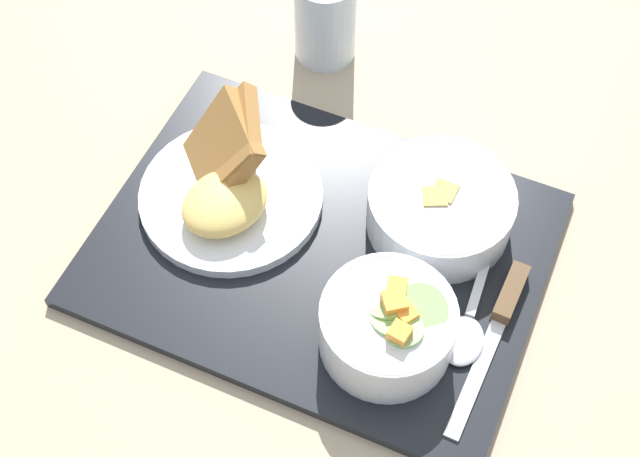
{
  "coord_description": "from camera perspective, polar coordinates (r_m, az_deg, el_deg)",
  "views": [
    {
      "loc": [
        -0.24,
        0.39,
        0.75
      ],
      "look_at": [
        0.0,
        0.0,
        0.04
      ],
      "focal_mm": 50.0,
      "sensor_mm": 36.0,
      "label": 1
    }
  ],
  "objects": [
    {
      "name": "plate_main",
      "position": [
        0.89,
        -5.89,
        2.95
      ],
      "size": [
        0.18,
        0.18,
        0.08
      ],
      "color": "silver",
      "rests_on": "serving_tray"
    },
    {
      "name": "glass_water",
      "position": [
        1.01,
        0.33,
        13.09
      ],
      "size": [
        0.07,
        0.07,
        0.11
      ],
      "color": "silver",
      "rests_on": "ground_plane"
    },
    {
      "name": "knife",
      "position": [
        0.84,
        11.64,
        -5.2
      ],
      "size": [
        0.03,
        0.18,
        0.02
      ],
      "rotation": [
        0.0,
        0.0,
        1.67
      ],
      "color": "silver",
      "rests_on": "serving_tray"
    },
    {
      "name": "ground_plane",
      "position": [
        0.88,
        0.0,
        -1.51
      ],
      "size": [
        4.0,
        4.0,
        0.0
      ],
      "primitive_type": "plane",
      "color": "tan"
    },
    {
      "name": "bowl_salad",
      "position": [
        0.79,
        4.36,
        -6.2
      ],
      "size": [
        0.12,
        0.12,
        0.07
      ],
      "color": "silver",
      "rests_on": "serving_tray"
    },
    {
      "name": "serving_tray",
      "position": [
        0.87,
        0.0,
        -1.3
      ],
      "size": [
        0.47,
        0.37,
        0.01
      ],
      "color": "black",
      "rests_on": "ground_plane"
    },
    {
      "name": "bowl_soup",
      "position": [
        0.87,
        7.71,
        1.39
      ],
      "size": [
        0.14,
        0.14,
        0.05
      ],
      "color": "silver",
      "rests_on": "serving_tray"
    },
    {
      "name": "spoon",
      "position": [
        0.83,
        9.42,
        -5.95
      ],
      "size": [
        0.05,
        0.14,
        0.01
      ],
      "rotation": [
        0.0,
        0.0,
        1.77
      ],
      "color": "silver",
      "rests_on": "serving_tray"
    }
  ]
}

